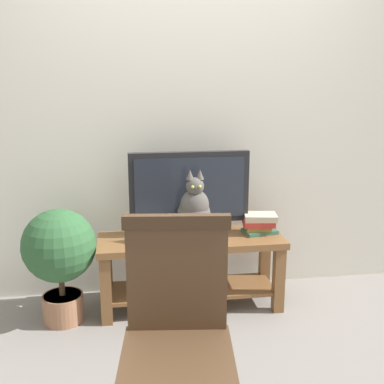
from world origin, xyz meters
name	(u,v)px	position (x,y,z in m)	size (l,w,h in m)	color
ground_plane	(211,341)	(0.00, 0.00, 0.00)	(12.00, 12.00, 0.00)	gray
back_wall	(191,96)	(0.00, 0.85, 1.40)	(7.00, 0.12, 2.80)	beige
tv_stand	(191,259)	(-0.05, 0.47, 0.34)	(1.23, 0.42, 0.50)	brown
tv	(189,192)	(-0.05, 0.54, 0.79)	(0.80, 0.20, 0.57)	black
media_box	(194,236)	(-0.04, 0.43, 0.52)	(0.37, 0.26, 0.05)	#BCBCC1
cat	(194,210)	(-0.04, 0.41, 0.70)	(0.22, 0.31, 0.42)	#514C47
wooden_chair	(177,323)	(-0.29, -0.74, 0.56)	(0.50, 0.50, 0.99)	#513823
book_stack	(259,223)	(0.42, 0.49, 0.57)	(0.24, 0.19, 0.14)	#38664C
potted_plant	(59,253)	(-0.90, 0.39, 0.47)	(0.46, 0.46, 0.75)	#9E6B4C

